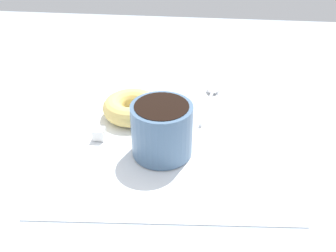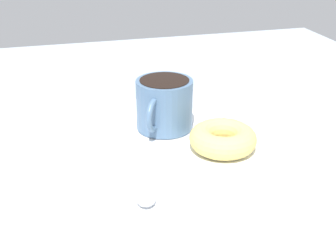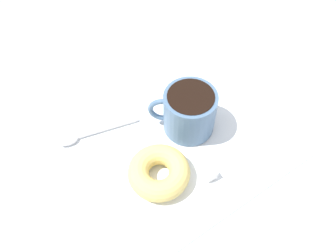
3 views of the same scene
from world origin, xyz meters
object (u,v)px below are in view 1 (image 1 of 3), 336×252
at_px(coffee_cup, 163,128).
at_px(spoon, 211,94).
at_px(donut, 132,107).
at_px(sugar_cube, 99,134).

distance_m(coffee_cup, spoon, 0.19).
bearing_deg(donut, spoon, 31.19).
height_order(coffee_cup, donut, coffee_cup).
distance_m(coffee_cup, donut, 0.11).
xyz_separation_m(spoon, sugar_cube, (-0.17, -0.15, 0.00)).
bearing_deg(spoon, coffee_cup, -112.09).
height_order(donut, sugar_cube, donut).
relative_size(donut, spoon, 0.68).
xyz_separation_m(coffee_cup, sugar_cube, (-0.10, 0.02, -0.03)).
bearing_deg(spoon, sugar_cube, -138.81).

